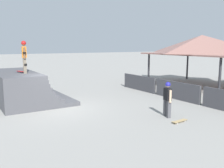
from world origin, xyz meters
TOP-DOWN VIEW (x-y plane):
  - ground_plane at (0.00, 0.00)m, footprint 160.00×160.00m
  - quarter_pipe_ramp at (-2.57, -1.14)m, footprint 5.44×3.76m
  - skater_on_deck at (-1.69, -1.06)m, footprint 0.74×0.30m
  - skateboard_on_deck at (-2.09, -1.19)m, footprint 0.83×0.35m
  - bystander_walking at (4.16, 3.71)m, footprint 0.62×0.32m
  - skateboard_on_ground at (5.03, 3.57)m, footprint 0.27×0.85m
  - barrier_fence at (1.76, 6.83)m, footprint 10.64×0.12m
  - pavilion_shelter at (-0.73, 11.99)m, footprint 7.93×5.58m

SIDE VIEW (x-z plane):
  - ground_plane at x=0.00m, z-range 0.00..0.00m
  - skateboard_on_ground at x=5.03m, z-range 0.01..0.10m
  - barrier_fence at x=1.76m, z-range 0.00..1.05m
  - quarter_pipe_ramp at x=-2.57m, z-range -0.09..1.62m
  - bystander_walking at x=4.16m, z-range 0.14..1.74m
  - skateboard_on_deck at x=-2.09m, z-range 1.73..1.82m
  - skater_on_deck at x=-1.69m, z-range 1.84..3.56m
  - pavilion_shelter at x=-0.73m, z-range 1.22..5.19m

